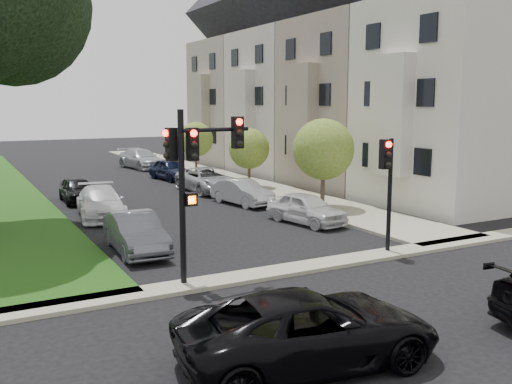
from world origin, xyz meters
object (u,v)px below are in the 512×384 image
car_parked_0 (306,208)px  car_parked_3 (171,169)px  small_tree_b (249,149)px  car_parked_1 (242,192)px  small_tree_c (196,139)px  car_parked_5 (136,233)px  car_parked_2 (207,180)px  traffic_signal_secondary (387,174)px  car_cross_near (309,329)px  small_tree_a (323,149)px  car_parked_6 (101,203)px  traffic_signal_main (194,165)px  car_parked_4 (142,159)px  car_parked_7 (77,190)px

car_parked_0 → car_parked_3: 15.89m
small_tree_b → car_parked_1: (-2.72, -4.46, -1.76)m
small_tree_c → car_parked_5: small_tree_c is taller
car_parked_0 → car_parked_2: bearing=81.1°
traffic_signal_secondary → car_cross_near: 9.09m
small_tree_a → car_parked_6: small_tree_a is taller
small_tree_c → car_parked_1: (-2.72, -12.64, -1.84)m
traffic_signal_secondary → car_cross_near: size_ratio=0.75×
traffic_signal_main → car_cross_near: bearing=-89.8°
car_parked_3 → traffic_signal_secondary: bearing=-97.9°
car_parked_4 → car_parked_7: 15.12m
car_parked_5 → traffic_signal_secondary: bearing=-27.5°
car_parked_6 → small_tree_c: bearing=59.9°
car_parked_4 → car_parked_2: bearing=-99.9°
traffic_signal_main → car_parked_6: size_ratio=1.04×
small_tree_c → car_cross_near: size_ratio=0.71×
car_parked_1 → car_parked_2: car_parked_2 is taller
small_tree_c → car_cross_near: bearing=-108.3°
traffic_signal_secondary → car_parked_6: bearing=122.9°
car_parked_1 → car_parked_5: bearing=-148.6°
car_parked_1 → car_parked_2: size_ratio=0.77×
car_parked_0 → car_parked_1: car_parked_0 is taller
car_parked_2 → traffic_signal_secondary: bearing=-91.6°
small_tree_a → car_parked_5: size_ratio=1.05×
small_tree_a → car_parked_3: bearing=101.1°
small_tree_b → car_parked_7: (-9.85, 0.24, -1.75)m
car_parked_5 → car_parked_0: bearing=11.0°
car_parked_1 → car_parked_3: 10.56m
car_parked_0 → car_parked_4: car_parked_4 is taller
traffic_signal_secondary → car_parked_3: size_ratio=0.97×
small_tree_c → car_parked_3: size_ratio=0.92×
car_cross_near → car_parked_6: 16.44m
car_parked_6 → small_tree_b: bearing=31.9°
small_tree_c → car_parked_0: bearing=-97.6°
car_parked_0 → car_parked_1: bearing=83.3°
traffic_signal_secondary → car_parked_6: traffic_signal_secondary is taller
small_tree_a → car_cross_near: (-9.59, -13.28, -2.17)m
small_tree_a → small_tree_b: size_ratio=1.21×
small_tree_b → car_parked_3: 6.88m
traffic_signal_main → car_parked_1: traffic_signal_main is taller
car_parked_3 → car_parked_5: car_parked_3 is taller
traffic_signal_main → car_parked_3: bearing=71.9°
small_tree_a → car_parked_4: small_tree_a is taller
small_tree_b → car_parked_7: size_ratio=0.94×
small_tree_c → traffic_signal_secondary: (-2.76, -23.35, 0.26)m
car_parked_0 → car_parked_7: 12.50m
car_parked_0 → car_parked_3: size_ratio=0.95×
small_tree_a → car_parked_4: bearing=96.6°
small_tree_b → traffic_signal_main: (-9.61, -15.13, 0.99)m
small_tree_b → car_parked_4: (-2.42, 13.40, -1.65)m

